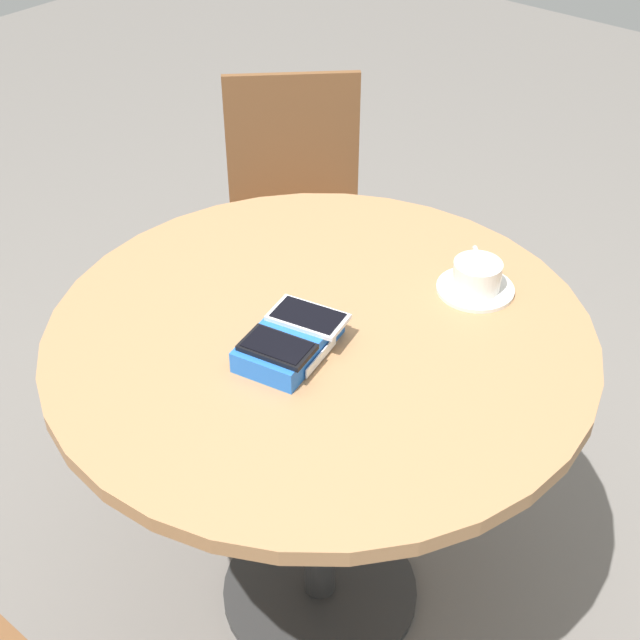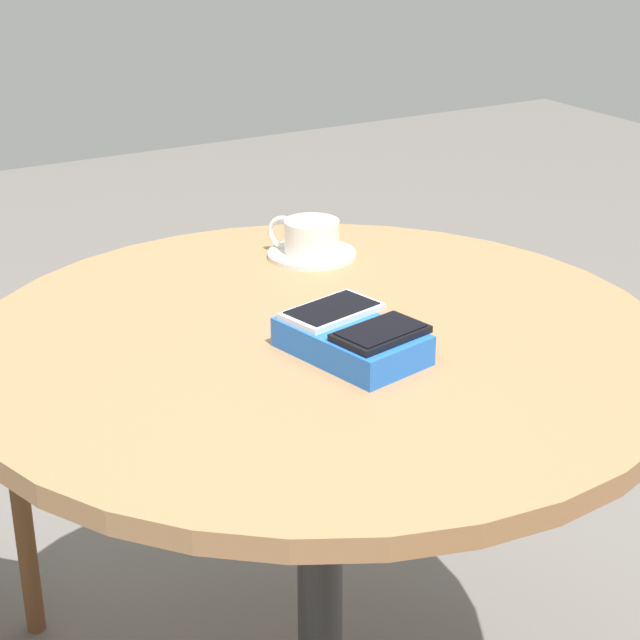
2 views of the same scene
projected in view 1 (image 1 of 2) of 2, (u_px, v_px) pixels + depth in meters
name	position (u px, v px, depth m)	size (l,w,h in m)	color
ground_plane	(320.00, 592.00, 2.06)	(8.00, 8.00, 0.00)	slate
round_table	(320.00, 384.00, 1.67)	(0.99, 0.99, 0.77)	#2D2D2D
phone_box	(290.00, 343.00, 1.53)	(0.21, 0.16, 0.04)	blue
phone_black	(277.00, 347.00, 1.48)	(0.09, 0.13, 0.01)	black
phone_white	(306.00, 316.00, 1.55)	(0.10, 0.15, 0.01)	silver
saucer	(475.00, 289.00, 1.68)	(0.15, 0.15, 0.01)	silver
coffee_cup	(477.00, 274.00, 1.67)	(0.11, 0.10, 0.06)	silver
chair_near_window	(296.00, 230.00, 2.45)	(0.54, 0.54, 0.86)	brown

